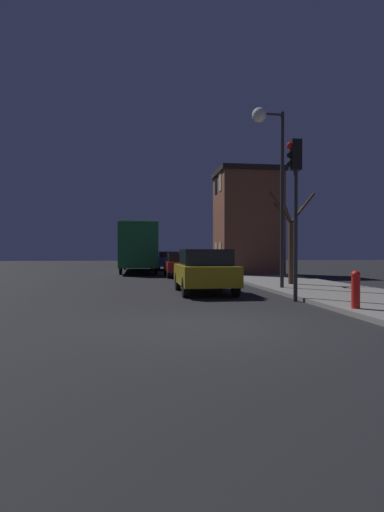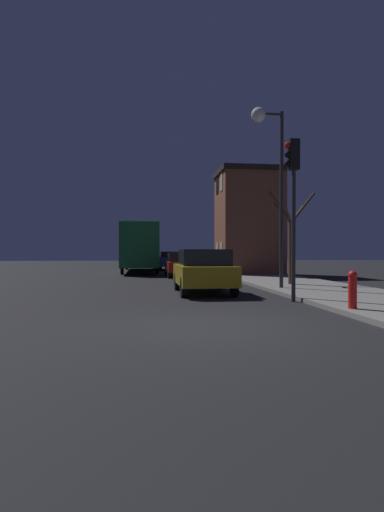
{
  "view_description": "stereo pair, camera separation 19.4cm",
  "coord_description": "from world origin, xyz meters",
  "px_view_note": "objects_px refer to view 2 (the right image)",
  "views": [
    {
      "loc": [
        -1.51,
        -7.8,
        1.47
      ],
      "look_at": [
        0.88,
        10.17,
        1.29
      ],
      "focal_mm": 28.0,
      "sensor_mm": 36.0,
      "label": 1
    },
    {
      "loc": [
        -1.32,
        -7.82,
        1.47
      ],
      "look_at": [
        0.88,
        10.17,
        1.29
      ],
      "focal_mm": 28.0,
      "sensor_mm": 36.0,
      "label": 2
    }
  ],
  "objects_px": {
    "bare_tree": "(291,238)",
    "traffic_light": "(293,186)",
    "car_mid_lane": "(182,264)",
    "fire_hydrant": "(353,289)",
    "car_far_lane": "(170,260)",
    "streetlamp": "(269,152)",
    "bus": "(140,244)",
    "car_near_lane": "(203,270)"
  },
  "relations": [
    {
      "from": "bare_tree",
      "to": "bus",
      "type": "relative_size",
      "value": 0.34
    },
    {
      "from": "car_near_lane",
      "to": "bus",
      "type": "bearing_deg",
      "value": 98.38
    },
    {
      "from": "car_mid_lane",
      "to": "traffic_light",
      "type": "bearing_deg",
      "value": -79.91
    },
    {
      "from": "car_near_lane",
      "to": "fire_hydrant",
      "type": "height_order",
      "value": "car_near_lane"
    },
    {
      "from": "car_mid_lane",
      "to": "car_near_lane",
      "type": "bearing_deg",
      "value": -90.72
    },
    {
      "from": "bare_tree",
      "to": "bus",
      "type": "bearing_deg",
      "value": 114.81
    },
    {
      "from": "streetlamp",
      "to": "car_mid_lane",
      "type": "xyz_separation_m",
      "value": [
        -2.44,
        8.79,
        -4.48
      ]
    },
    {
      "from": "traffic_light",
      "to": "car_near_lane",
      "type": "height_order",
      "value": "traffic_light"
    },
    {
      "from": "fire_hydrant",
      "to": "bare_tree",
      "type": "bearing_deg",
      "value": 80.44
    },
    {
      "from": "car_mid_lane",
      "to": "car_far_lane",
      "type": "xyz_separation_m",
      "value": [
        -0.06,
        9.28,
        0.03
      ]
    },
    {
      "from": "traffic_light",
      "to": "bare_tree",
      "type": "xyz_separation_m",
      "value": [
        1.78,
        4.85,
        -1.35
      ]
    },
    {
      "from": "bus",
      "to": "car_mid_lane",
      "type": "height_order",
      "value": "bus"
    },
    {
      "from": "car_far_lane",
      "to": "streetlamp",
      "type": "bearing_deg",
      "value": -82.11
    },
    {
      "from": "bare_tree",
      "to": "car_near_lane",
      "type": "distance_m",
      "value": 4.75
    },
    {
      "from": "bus",
      "to": "fire_hydrant",
      "type": "height_order",
      "value": "bus"
    },
    {
      "from": "streetlamp",
      "to": "bus",
      "type": "height_order",
      "value": "streetlamp"
    },
    {
      "from": "car_near_lane",
      "to": "streetlamp",
      "type": "bearing_deg",
      "value": 12.05
    },
    {
      "from": "bare_tree",
      "to": "car_mid_lane",
      "type": "xyz_separation_m",
      "value": [
        -3.92,
        7.16,
        -1.3
      ]
    },
    {
      "from": "fire_hydrant",
      "to": "car_mid_lane",
      "type": "bearing_deg",
      "value": 100.64
    },
    {
      "from": "car_mid_lane",
      "to": "fire_hydrant",
      "type": "distance_m",
      "value": 14.64
    },
    {
      "from": "bare_tree",
      "to": "traffic_light",
      "type": "bearing_deg",
      "value": -110.2
    },
    {
      "from": "car_mid_lane",
      "to": "car_far_lane",
      "type": "bearing_deg",
      "value": 90.39
    },
    {
      "from": "car_mid_lane",
      "to": "fire_hydrant",
      "type": "bearing_deg",
      "value": -79.36
    },
    {
      "from": "car_near_lane",
      "to": "car_far_lane",
      "type": "xyz_separation_m",
      "value": [
        0.05,
        18.62,
        -0.02
      ]
    },
    {
      "from": "traffic_light",
      "to": "bare_tree",
      "type": "height_order",
      "value": "traffic_light"
    },
    {
      "from": "bare_tree",
      "to": "car_far_lane",
      "type": "xyz_separation_m",
      "value": [
        -3.99,
        16.44,
        -1.27
      ]
    },
    {
      "from": "bare_tree",
      "to": "bus",
      "type": "distance_m",
      "value": 15.25
    },
    {
      "from": "car_near_lane",
      "to": "car_mid_lane",
      "type": "relative_size",
      "value": 0.99
    },
    {
      "from": "car_far_lane",
      "to": "fire_hydrant",
      "type": "distance_m",
      "value": 23.83
    },
    {
      "from": "streetlamp",
      "to": "traffic_light",
      "type": "relative_size",
      "value": 1.41
    },
    {
      "from": "car_near_lane",
      "to": "car_far_lane",
      "type": "distance_m",
      "value": 18.62
    },
    {
      "from": "car_near_lane",
      "to": "traffic_light",
      "type": "bearing_deg",
      "value": -49.86
    },
    {
      "from": "traffic_light",
      "to": "bare_tree",
      "type": "bearing_deg",
      "value": 69.8
    },
    {
      "from": "bare_tree",
      "to": "car_mid_lane",
      "type": "distance_m",
      "value": 8.27
    },
    {
      "from": "traffic_light",
      "to": "streetlamp",
      "type": "bearing_deg",
      "value": 84.6
    },
    {
      "from": "traffic_light",
      "to": "fire_hydrant",
      "type": "xyz_separation_m",
      "value": [
        0.57,
        -2.38,
        -2.81
      ]
    },
    {
      "from": "traffic_light",
      "to": "fire_hydrant",
      "type": "bearing_deg",
      "value": -76.6
    },
    {
      "from": "car_far_lane",
      "to": "fire_hydrant",
      "type": "bearing_deg",
      "value": -83.33
    },
    {
      "from": "streetlamp",
      "to": "car_far_lane",
      "type": "distance_m",
      "value": 18.78
    },
    {
      "from": "traffic_light",
      "to": "bus",
      "type": "height_order",
      "value": "traffic_light"
    },
    {
      "from": "fire_hydrant",
      "to": "bus",
      "type": "bearing_deg",
      "value": 103.82
    },
    {
      "from": "car_near_lane",
      "to": "car_mid_lane",
      "type": "bearing_deg",
      "value": 89.28
    }
  ]
}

